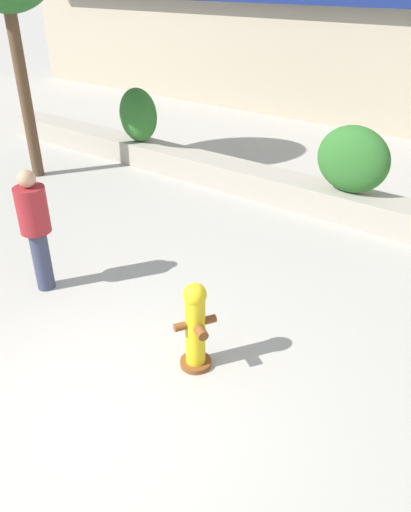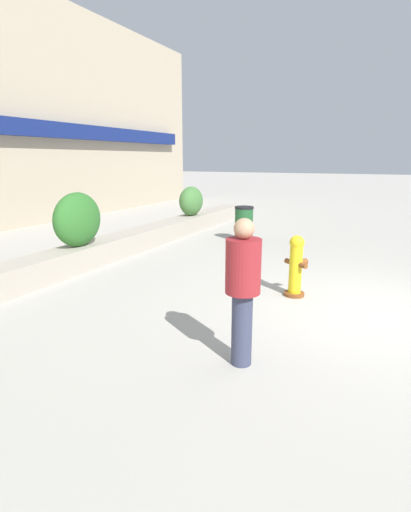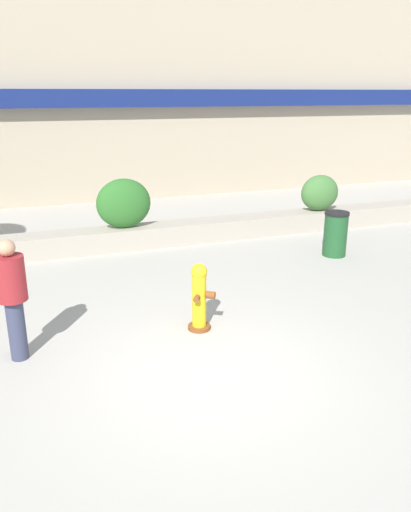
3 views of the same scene
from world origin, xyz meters
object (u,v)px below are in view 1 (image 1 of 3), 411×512
at_px(fire_hydrant, 195,326).
at_px(hedge_bush_1, 353,160).
at_px(hedge_bush_0, 138,115).
at_px(pedestrian, 35,224).

bearing_deg(fire_hydrant, hedge_bush_1, 92.63).
bearing_deg(hedge_bush_1, hedge_bush_0, 180.00).
bearing_deg(hedge_bush_1, pedestrian, -117.66).
xyz_separation_m(hedge_bush_1, fire_hydrant, (0.21, -4.67, -0.53)).
bearing_deg(pedestrian, hedge_bush_1, 62.34).
bearing_deg(hedge_bush_0, fire_hydrant, -41.95).
bearing_deg(hedge_bush_0, pedestrian, -61.41).
relative_size(hedge_bush_0, pedestrian, 0.68).
height_order(hedge_bush_1, pedestrian, pedestrian).
height_order(fire_hydrant, pedestrian, pedestrian).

